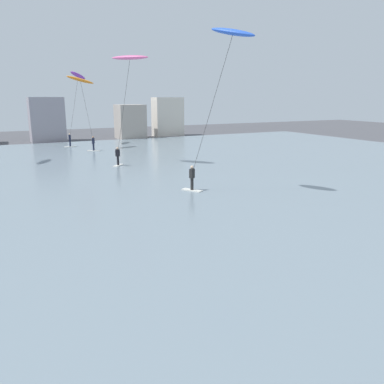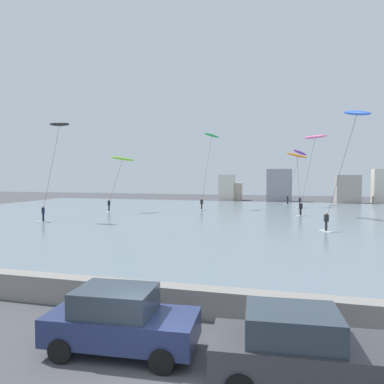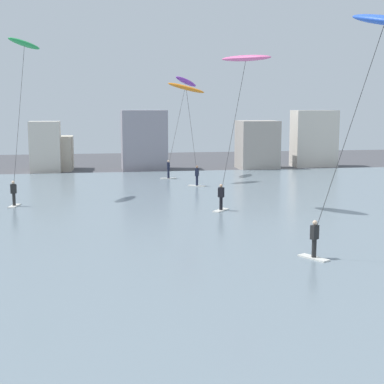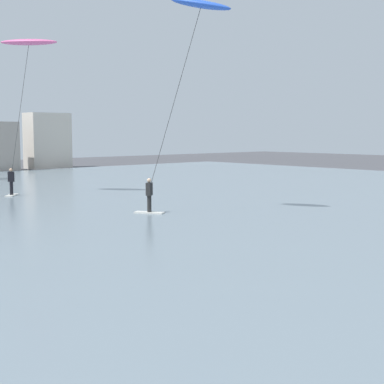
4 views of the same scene
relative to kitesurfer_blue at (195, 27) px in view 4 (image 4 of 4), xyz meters
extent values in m
cube|color=beige|center=(12.11, 36.82, -5.70)|extent=(4.54, 2.56, 5.97)
cube|color=silver|center=(-1.71, 1.29, -8.56)|extent=(1.07, 1.44, 0.06)
cylinder|color=black|center=(-1.71, 1.29, -8.14)|extent=(0.20, 0.20, 0.78)
cube|color=black|center=(-1.71, 1.29, -7.45)|extent=(0.40, 0.36, 0.60)
sphere|color=beige|center=(-1.71, 1.29, -7.04)|extent=(0.20, 0.20, 0.20)
cylinder|color=#333333|center=(-0.74, 0.56, -3.32)|extent=(1.96, 1.49, 8.36)
ellipsoid|color=blue|center=(0.22, -0.16, 1.01)|extent=(2.23, 2.99, 1.02)
cube|color=silver|center=(-3.23, 12.71, -8.56)|extent=(1.24, 1.35, 0.06)
cylinder|color=black|center=(-3.23, 12.71, -8.14)|extent=(0.20, 0.20, 0.78)
cube|color=black|center=(-3.23, 12.71, -7.45)|extent=(0.40, 0.39, 0.60)
sphere|color=tan|center=(-3.23, 12.71, -7.04)|extent=(0.20, 0.20, 0.20)
cylinder|color=#333333|center=(-2.48, 12.82, -3.52)|extent=(1.52, 0.25, 7.95)
ellipsoid|color=pink|center=(-1.73, 12.93, 0.61)|extent=(3.13, 3.58, 0.49)
camera|label=1|loc=(-12.96, -20.79, -2.66)|focal=36.70mm
camera|label=2|loc=(-5.30, -29.95, -3.85)|focal=32.75mm
camera|label=3|loc=(-10.62, -20.94, -2.16)|focal=53.39mm
camera|label=4|loc=(-18.08, -19.70, -4.81)|focal=53.44mm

